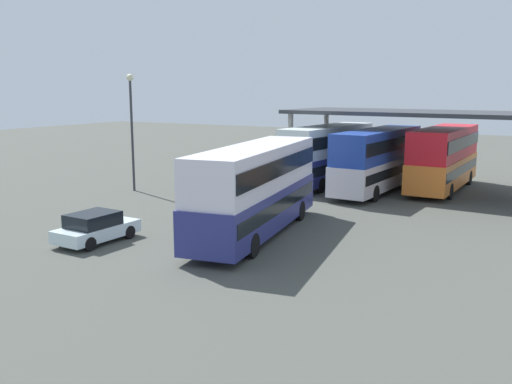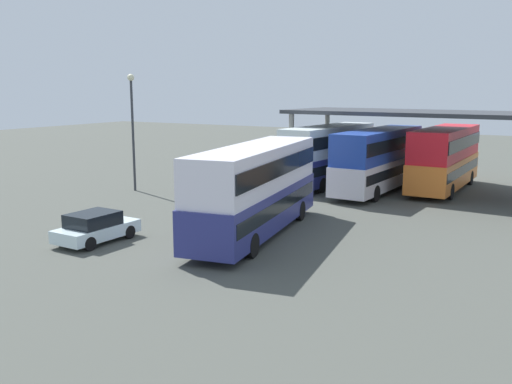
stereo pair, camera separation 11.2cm
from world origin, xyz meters
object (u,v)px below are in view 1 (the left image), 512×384
(lamppost_tall, at_px, (131,118))
(parked_hatchback, at_px, (96,227))
(double_decker_mid_row, at_px, (378,158))
(double_decker_far_right, at_px, (444,156))
(double_decker_main, at_px, (256,186))
(double_decker_near_canopy, at_px, (328,153))

(lamppost_tall, bearing_deg, parked_hatchback, -55.69)
(double_decker_mid_row, xyz_separation_m, double_decker_far_right, (3.62, 2.72, 0.03))
(double_decker_main, distance_m, double_decker_mid_row, 13.59)
(parked_hatchback, height_order, double_decker_near_canopy, double_decker_near_canopy)
(parked_hatchback, xyz_separation_m, double_decker_near_canopy, (3.04, 19.13, 1.60))
(double_decker_near_canopy, distance_m, double_decker_mid_row, 3.99)
(parked_hatchback, bearing_deg, lamppost_tall, 36.24)
(parked_hatchback, xyz_separation_m, lamppost_tall, (-7.21, 10.57, 4.13))
(parked_hatchback, distance_m, double_decker_far_right, 23.49)
(parked_hatchback, bearing_deg, double_decker_near_canopy, -7.12)
(parked_hatchback, xyz_separation_m, double_decker_mid_row, (6.93, 18.21, 1.57))
(double_decker_near_canopy, distance_m, double_decker_far_right, 7.71)
(parked_hatchback, bearing_deg, double_decker_far_right, -24.82)
(double_decker_main, bearing_deg, lamppost_tall, 55.90)
(parked_hatchback, height_order, double_decker_mid_row, double_decker_mid_row)
(double_decker_main, xyz_separation_m, double_decker_near_canopy, (-2.40, 14.43, 0.01))
(double_decker_mid_row, bearing_deg, double_decker_far_right, -50.13)
(double_decker_main, height_order, double_decker_mid_row, double_decker_main)
(double_decker_mid_row, height_order, lamppost_tall, lamppost_tall)
(double_decker_main, xyz_separation_m, double_decker_far_right, (5.10, 16.23, 0.01))
(double_decker_main, distance_m, lamppost_tall, 14.18)
(double_decker_mid_row, bearing_deg, parked_hatchback, 162.12)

